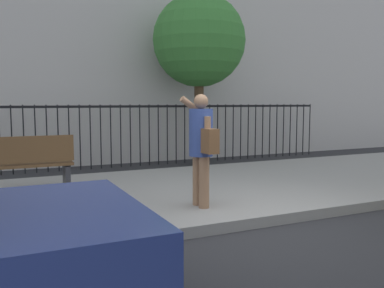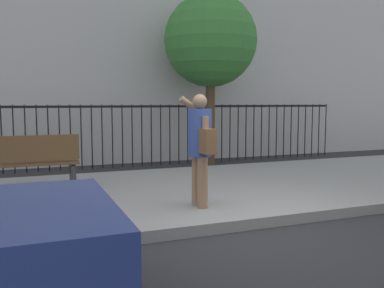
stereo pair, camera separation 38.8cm
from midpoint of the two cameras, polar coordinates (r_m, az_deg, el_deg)
name	(u,v)px [view 1 (the left image)]	position (r m, az deg, el deg)	size (l,w,h in m)	color
ground_plane	(254,229)	(5.60, 6.42, -11.52)	(60.00, 60.00, 0.00)	#28282B
sidewalk	(185,191)	(7.48, -2.48, -6.49)	(28.00, 4.40, 0.15)	gray
iron_fence	(125,127)	(10.84, -10.08, 2.26)	(12.03, 0.04, 1.60)	black
pedestrian_on_phone	(202,142)	(5.94, -0.52, 0.25)	(0.47, 0.65, 1.62)	#936B4C
street_bench	(24,163)	(7.60, -23.36, -2.35)	(1.60, 0.45, 0.95)	brown
street_tree_near	(199,41)	(11.01, -0.07, 13.85)	(2.38, 2.38, 4.43)	#4C3823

